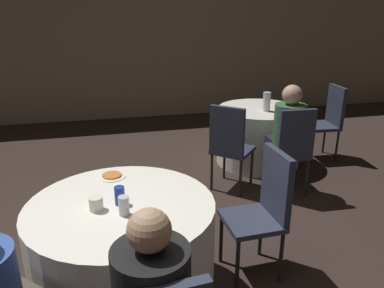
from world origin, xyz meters
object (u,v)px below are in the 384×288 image
Objects in this scene: chair_far_southwest at (230,141)px; chair_far_east at (329,116)px; soda_can_blue at (120,196)px; bottle_far at (267,102)px; table_far at (258,135)px; person_green_jacket at (285,137)px; pizza_plate_near at (112,176)px; soda_can_silver at (124,206)px; chair_far_south at (292,145)px; table_near at (124,251)px; chair_near_east at (265,203)px.

chair_far_east is at bearing 64.01° from chair_far_southwest.
soda_can_blue is (-1.21, -1.38, 0.21)m from chair_far_southwest.
bottle_far is at bearing 82.67° from chair_far_southwest.
person_green_jacket is at bearing -92.01° from table_far.
person_green_jacket is 2.24m from soda_can_blue.
soda_can_silver is at bearing -84.06° from pizza_plate_near.
pizza_plate_near is (-1.85, -0.70, 0.16)m from chair_far_south.
soda_can_silver is at bearing 131.86° from chair_far_east.
chair_far_southwest is 1.71m from chair_far_east.
chair_far_southwest is 1.57m from pizza_plate_near.
bottle_far is at bearing 46.37° from table_near.
table_near is 5.83× the size of pizza_plate_near.
table_near is 2.25m from person_green_jacket.
table_far is 2.53m from pizza_plate_near.
chair_far_southwest is at bearing -9.95° from chair_near_east.
chair_far_southwest is at bearing 48.97° from table_near.
chair_far_south is 4.62× the size of pizza_plate_near.
bottle_far reaches higher than table_near.
chair_near_east is 2.09m from bottle_far.
soda_can_blue is (-1.81, -1.14, 0.21)m from chair_far_south.
pizza_plate_near is at bearing 95.34° from soda_can_blue.
soda_can_blue is at bearing 129.87° from chair_far_east.
chair_far_east reaches higher than table_near.
chair_far_south is at bearing -37.86° from chair_near_east.
chair_far_southwest reaches higher than table_near.
chair_far_east is at bearing -44.18° from chair_near_east.
bottle_far is (0.05, 0.80, 0.27)m from chair_far_south.
person_green_jacket is (0.01, 0.17, 0.02)m from chair_far_south.
chair_far_southwest reaches higher than pizza_plate_near.
chair_near_east reaches higher than table_far.
chair_far_southwest and chair_far_south have the same top height.
chair_far_southwest is 4.20× the size of bottle_far.
bottle_far is (0.65, 0.56, 0.27)m from chair_far_southwest.
chair_far_south is 4.20× the size of bottle_far.
table_far is at bearing 90.00° from chair_far_east.
chair_far_southwest is 1.94m from soda_can_silver.
chair_far_south is (0.77, 1.09, 0.00)m from chair_near_east.
table_near is at bearing 97.53° from soda_can_silver.
table_far is at bearing 96.85° from bottle_far.
chair_far_southwest is 1.85m from soda_can_blue.
pizza_plate_near is (-1.08, 0.39, 0.16)m from chair_near_east.
chair_near_east is at bearing 2.65° from soda_can_blue.
pizza_plate_near is at bearing -138.68° from table_far.
chair_far_east reaches higher than soda_can_silver.
chair_far_southwest is at bearing 48.95° from soda_can_blue.
table_far is 0.97m from chair_far_east.
chair_far_southwest is at bearing 175.17° from person_green_jacket.
chair_far_southwest reaches higher than soda_can_silver.
table_near is at bearing 90.00° from chair_near_east.
person_green_jacket reaches higher than chair_far_south.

